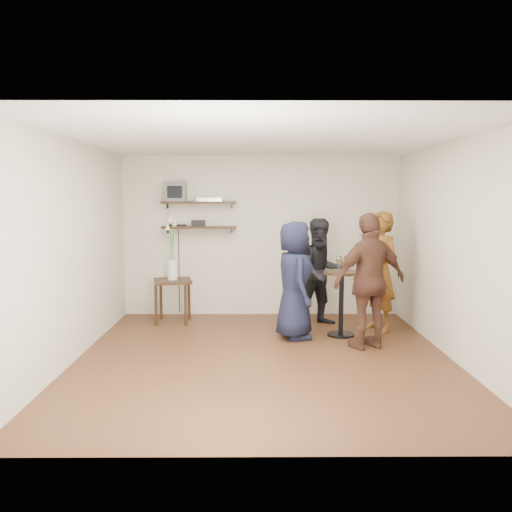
{
  "coord_description": "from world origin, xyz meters",
  "views": [
    {
      "loc": [
        -0.14,
        -6.36,
        1.93
      ],
      "look_at": [
        -0.1,
        0.4,
        1.2
      ],
      "focal_mm": 38.0,
      "sensor_mm": 36.0,
      "label": 1
    }
  ],
  "objects_px": {
    "person_plaid": "(380,271)",
    "radio": "(198,223)",
    "side_table": "(173,287)",
    "person_brown": "(370,281)",
    "dvd_deck": "(210,200)",
    "drinks_table": "(341,294)",
    "person_navy": "(294,280)",
    "person_dark": "(321,272)",
    "crt_monitor": "(176,192)"
  },
  "relations": [
    {
      "from": "person_plaid",
      "to": "radio",
      "type": "bearing_deg",
      "value": -136.84
    },
    {
      "from": "side_table",
      "to": "person_brown",
      "type": "height_order",
      "value": "person_brown"
    },
    {
      "from": "radio",
      "to": "side_table",
      "type": "height_order",
      "value": "radio"
    },
    {
      "from": "person_plaid",
      "to": "dvd_deck",
      "type": "bearing_deg",
      "value": -138.18
    },
    {
      "from": "dvd_deck",
      "to": "side_table",
      "type": "height_order",
      "value": "dvd_deck"
    },
    {
      "from": "dvd_deck",
      "to": "side_table",
      "type": "bearing_deg",
      "value": -139.89
    },
    {
      "from": "radio",
      "to": "drinks_table",
      "type": "bearing_deg",
      "value": -31.59
    },
    {
      "from": "radio",
      "to": "side_table",
      "type": "xyz_separation_m",
      "value": [
        -0.36,
        -0.46,
        -0.96
      ]
    },
    {
      "from": "radio",
      "to": "person_navy",
      "type": "height_order",
      "value": "person_navy"
    },
    {
      "from": "radio",
      "to": "person_dark",
      "type": "relative_size",
      "value": 0.14
    },
    {
      "from": "crt_monitor",
      "to": "radio",
      "type": "bearing_deg",
      "value": 0.0
    },
    {
      "from": "person_plaid",
      "to": "drinks_table",
      "type": "bearing_deg",
      "value": -90.0
    },
    {
      "from": "radio",
      "to": "person_navy",
      "type": "relative_size",
      "value": 0.14
    },
    {
      "from": "dvd_deck",
      "to": "drinks_table",
      "type": "height_order",
      "value": "dvd_deck"
    },
    {
      "from": "radio",
      "to": "person_plaid",
      "type": "relative_size",
      "value": 0.13
    },
    {
      "from": "drinks_table",
      "to": "dvd_deck",
      "type": "bearing_deg",
      "value": 146.02
    },
    {
      "from": "person_brown",
      "to": "crt_monitor",
      "type": "bearing_deg",
      "value": -57.52
    },
    {
      "from": "dvd_deck",
      "to": "person_navy",
      "type": "bearing_deg",
      "value": -48.49
    },
    {
      "from": "crt_monitor",
      "to": "side_table",
      "type": "relative_size",
      "value": 0.48
    },
    {
      "from": "drinks_table",
      "to": "person_dark",
      "type": "height_order",
      "value": "person_dark"
    },
    {
      "from": "side_table",
      "to": "person_dark",
      "type": "height_order",
      "value": "person_dark"
    },
    {
      "from": "side_table",
      "to": "radio",
      "type": "bearing_deg",
      "value": 51.87
    },
    {
      "from": "dvd_deck",
      "to": "person_brown",
      "type": "distance_m",
      "value": 3.09
    },
    {
      "from": "side_table",
      "to": "person_navy",
      "type": "distance_m",
      "value": 2.06
    },
    {
      "from": "dvd_deck",
      "to": "person_brown",
      "type": "relative_size",
      "value": 0.23
    },
    {
      "from": "person_plaid",
      "to": "person_navy",
      "type": "distance_m",
      "value": 1.35
    },
    {
      "from": "dvd_deck",
      "to": "radio",
      "type": "bearing_deg",
      "value": 180.0
    },
    {
      "from": "person_dark",
      "to": "crt_monitor",
      "type": "bearing_deg",
      "value": 146.88
    },
    {
      "from": "dvd_deck",
      "to": "radio",
      "type": "xyz_separation_m",
      "value": [
        -0.19,
        0.0,
        -0.38
      ]
    },
    {
      "from": "drinks_table",
      "to": "person_navy",
      "type": "xyz_separation_m",
      "value": [
        -0.67,
        -0.12,
        0.22
      ]
    },
    {
      "from": "crt_monitor",
      "to": "person_plaid",
      "type": "bearing_deg",
      "value": -17.92
    },
    {
      "from": "dvd_deck",
      "to": "person_plaid",
      "type": "height_order",
      "value": "dvd_deck"
    },
    {
      "from": "crt_monitor",
      "to": "person_brown",
      "type": "xyz_separation_m",
      "value": [
        2.72,
        -1.93,
        -1.15
      ]
    },
    {
      "from": "dvd_deck",
      "to": "person_plaid",
      "type": "relative_size",
      "value": 0.23
    },
    {
      "from": "drinks_table",
      "to": "person_brown",
      "type": "relative_size",
      "value": 0.52
    },
    {
      "from": "side_table",
      "to": "crt_monitor",
      "type": "bearing_deg",
      "value": 88.87
    },
    {
      "from": "crt_monitor",
      "to": "dvd_deck",
      "type": "xyz_separation_m",
      "value": [
        0.54,
        0.0,
        -0.12
      ]
    },
    {
      "from": "person_plaid",
      "to": "person_dark",
      "type": "distance_m",
      "value": 0.88
    },
    {
      "from": "crt_monitor",
      "to": "dvd_deck",
      "type": "height_order",
      "value": "crt_monitor"
    },
    {
      "from": "dvd_deck",
      "to": "drinks_table",
      "type": "bearing_deg",
      "value": -33.98
    },
    {
      "from": "person_brown",
      "to": "radio",
      "type": "bearing_deg",
      "value": -61.35
    },
    {
      "from": "side_table",
      "to": "person_plaid",
      "type": "xyz_separation_m",
      "value": [
        3.08,
        -0.53,
        0.31
      ]
    },
    {
      "from": "person_dark",
      "to": "drinks_table",
      "type": "bearing_deg",
      "value": -90.0
    },
    {
      "from": "person_dark",
      "to": "person_navy",
      "type": "distance_m",
      "value": 0.9
    },
    {
      "from": "dvd_deck",
      "to": "person_navy",
      "type": "relative_size",
      "value": 0.25
    },
    {
      "from": "person_navy",
      "to": "person_brown",
      "type": "distance_m",
      "value": 1.06
    },
    {
      "from": "side_table",
      "to": "person_plaid",
      "type": "relative_size",
      "value": 0.39
    },
    {
      "from": "dvd_deck",
      "to": "side_table",
      "type": "xyz_separation_m",
      "value": [
        -0.55,
        -0.46,
        -1.34
      ]
    },
    {
      "from": "person_navy",
      "to": "dvd_deck",
      "type": "bearing_deg",
      "value": 30.94
    },
    {
      "from": "person_plaid",
      "to": "person_brown",
      "type": "distance_m",
      "value": 1.0
    }
  ]
}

